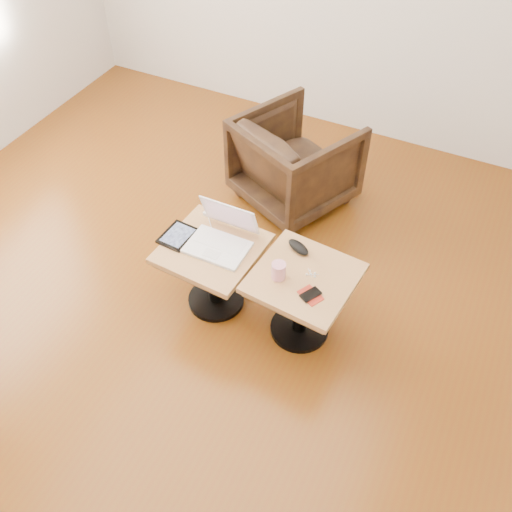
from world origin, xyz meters
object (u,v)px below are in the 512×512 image
at_px(side_table_left, 213,261).
at_px(striped_cup, 279,271).
at_px(side_table_right, 303,290).
at_px(laptop, 221,237).
at_px(armchair, 295,161).

distance_m(side_table_left, striped_cup, 0.47).
distance_m(side_table_right, laptop, 0.55).
height_order(laptop, striped_cup, laptop).
height_order(side_table_left, striped_cup, striped_cup).
bearing_deg(side_table_left, side_table_right, 5.96).
height_order(side_table_left, side_table_right, same).
distance_m(side_table_right, striped_cup, 0.22).
bearing_deg(side_table_left, armchair, 91.72).
distance_m(side_table_left, armchair, 1.13).
distance_m(side_table_right, armchair, 1.23).
distance_m(laptop, striped_cup, 0.41).
bearing_deg(side_table_right, laptop, -177.59).
relative_size(side_table_left, armchair, 0.77).
distance_m(side_table_left, side_table_right, 0.56).
height_order(laptop, armchair, laptop).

